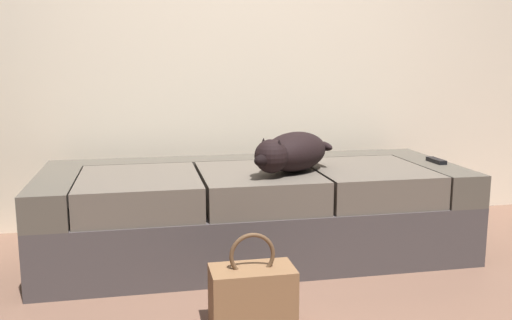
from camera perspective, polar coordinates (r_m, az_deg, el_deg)
The scene contains 4 objects.
couch at distance 2.97m, azimuth -0.20°, elevation -5.21°, with size 2.17×0.88×0.46m.
dog_dark at distance 2.79m, azimuth 3.62°, elevation 0.78°, with size 0.51×0.47×0.20m.
tv_remote at distance 3.21m, azimuth 17.88°, elevation -0.06°, with size 0.04×0.15×0.02m, color black.
handbag at distance 2.20m, azimuth -0.37°, elevation -13.71°, with size 0.32×0.18×0.38m.
Camera 1 is at (-0.56, -1.79, 1.01)m, focal length 39.28 mm.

